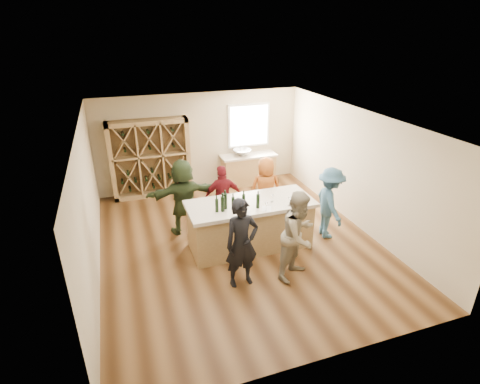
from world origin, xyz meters
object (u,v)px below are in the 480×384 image
object	(u,v)px
person_server	(330,203)
wine_bottle_f	(258,201)
wine_rack	(150,159)
wine_bottle_b	(223,204)
wine_bottle_e	(244,201)
person_near_right	(299,235)
person_far_mid	(223,198)
person_near_left	(242,243)
sink	(242,152)
person_far_right	(266,189)
wine_bottle_c	(225,201)
wine_bottle_a	(217,206)
tasting_counter_base	(250,226)
person_far_left	(184,197)
wine_bottle_d	(233,203)

from	to	relation	value
person_server	wine_bottle_f	bearing A→B (deg)	102.85
wine_rack	wine_bottle_b	size ratio (longest dim) A/B	6.81
wine_bottle_e	person_near_right	xyz separation A→B (m)	(0.71, -1.13, -0.33)
wine_rack	wine_bottle_e	distance (m)	3.95
person_far_mid	person_near_left	bearing A→B (deg)	84.77
person_far_mid	wine_bottle_f	xyz separation A→B (m)	(0.37, -1.30, 0.44)
wine_rack	sink	size ratio (longest dim) A/B	4.06
person_near_right	wine_bottle_f	size ratio (longest dim) A/B	5.97
wine_bottle_b	person_far_right	bearing A→B (deg)	41.17
wine_bottle_c	wine_bottle_f	world-z (taller)	wine_bottle_c
sink	wine_bottle_a	xyz separation A→B (m)	(-1.80, -3.62, 0.21)
wine_bottle_a	person_far_right	bearing A→B (deg)	38.72
wine_bottle_b	person_near_right	world-z (taller)	person_near_right
tasting_counter_base	wine_rack	bearing A→B (deg)	115.82
wine_bottle_c	person_near_right	distance (m)	1.64
wine_bottle_b	person_far_left	world-z (taller)	person_far_left
person_near_left	person_far_mid	size ratio (longest dim) A/B	1.11
wine_bottle_a	wine_bottle_f	xyz separation A→B (m)	(0.84, -0.10, 0.01)
person_far_right	person_near_right	bearing A→B (deg)	92.72
wine_bottle_d	person_far_right	size ratio (longest dim) A/B	0.17
person_far_mid	wine_bottle_f	bearing A→B (deg)	108.16
wine_rack	person_far_right	bearing A→B (deg)	-43.96
person_near_left	person_near_right	world-z (taller)	person_near_right
wine_bottle_e	wine_bottle_f	xyz separation A→B (m)	(0.26, -0.13, 0.01)
person_server	wine_rack	bearing A→B (deg)	52.64
wine_bottle_f	person_near_right	bearing A→B (deg)	-65.55
wine_bottle_c	wine_bottle_e	world-z (taller)	wine_bottle_c
tasting_counter_base	wine_bottle_c	size ratio (longest dim) A/B	7.77
wine_bottle_b	person_far_right	xyz separation A→B (m)	(1.48, 1.30, -0.43)
wine_bottle_c	person_near_left	world-z (taller)	person_near_left
person_far_mid	wine_bottle_f	distance (m)	1.42
wine_bottle_a	person_far_mid	bearing A→B (deg)	68.32
wine_bottle_c	wine_bottle_d	world-z (taller)	wine_bottle_c
person_server	person_far_right	size ratio (longest dim) A/B	1.03
person_near_right	person_far_right	distance (m)	2.40
wine_bottle_c	person_far_mid	size ratio (longest dim) A/B	0.21
wine_rack	tasting_counter_base	bearing A→B (deg)	-64.18
wine_bottle_f	sink	bearing A→B (deg)	75.54
wine_bottle_b	person_far_left	bearing A→B (deg)	112.82
wine_bottle_b	person_far_mid	xyz separation A→B (m)	(0.36, 1.21, -0.45)
wine_bottle_a	wine_bottle_c	bearing A→B (deg)	21.50
wine_bottle_c	wine_bottle_e	distance (m)	0.38
wine_bottle_e	wine_bottle_b	bearing A→B (deg)	-174.56
person_far_left	sink	bearing A→B (deg)	-135.14
person_near_right	person_far_mid	xyz separation A→B (m)	(-0.82, 2.29, -0.10)
wine_bottle_a	person_far_left	size ratio (longest dim) A/B	0.15
wine_rack	wine_bottle_c	bearing A→B (deg)	-73.12
wine_bottle_b	wine_bottle_f	xyz separation A→B (m)	(0.73, -0.09, -0.01)
wine_bottle_a	wine_bottle_e	world-z (taller)	wine_bottle_e
wine_rack	sink	xyz separation A→B (m)	(2.70, -0.07, -0.09)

